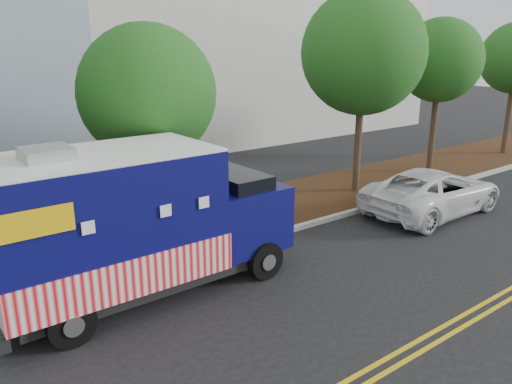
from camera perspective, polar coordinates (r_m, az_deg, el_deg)
ground at (r=12.06m, az=-5.53°, el=-10.41°), size 120.00×120.00×0.00m
curb at (r=13.13m, az=-8.79°, el=-7.83°), size 120.00×0.18×0.15m
mulch_strip at (r=14.88m, az=-12.68°, el=-5.06°), size 120.00×4.00×0.15m
centerline_near at (r=9.12m, az=10.40°, el=-20.44°), size 120.00×0.10×0.01m
tree_b at (r=14.18m, az=-12.29°, el=10.92°), size 3.76×3.76×6.04m
tree_c at (r=18.46m, az=12.16°, el=15.30°), size 4.37×4.37×7.35m
tree_d at (r=22.35m, az=20.29°, el=13.89°), size 3.40×3.40×6.52m
food_truck at (r=11.23m, az=-14.00°, el=-3.89°), size 6.85×2.69×3.59m
white_car at (r=17.63m, az=19.59°, el=0.08°), size 5.38×2.51×1.49m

